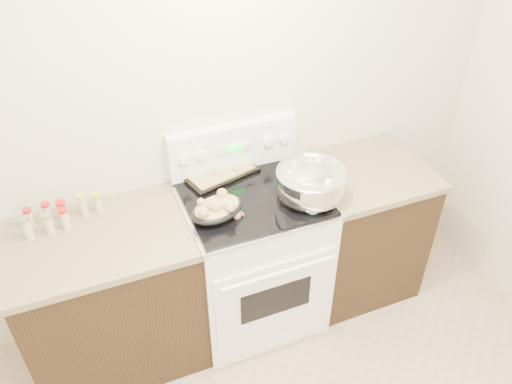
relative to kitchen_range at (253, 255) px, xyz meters
name	(u,v)px	position (x,y,z in m)	size (l,w,h in m)	color
room_shell	(344,315)	(-0.35, -1.42, 1.21)	(4.10, 3.60, 2.75)	beige
counter_left	(113,298)	(-0.83, 0.01, -0.03)	(0.93, 0.67, 0.92)	black
counter_right	(357,228)	(0.73, 0.01, -0.03)	(0.73, 0.67, 0.92)	black
kitchen_range	(253,255)	(0.00, 0.00, 0.00)	(0.78, 0.73, 1.22)	white
mixing_bowl	(311,184)	(0.28, -0.14, 0.54)	(0.49, 0.49, 0.22)	silver
roasting_pan	(217,208)	(-0.23, -0.10, 0.50)	(0.34, 0.29, 0.12)	black
baking_sheet	(217,170)	(-0.11, 0.28, 0.47)	(0.47, 0.39, 0.06)	black
wooden_spoon	(236,211)	(-0.14, -0.11, 0.46)	(0.06, 0.25, 0.04)	#9B6746
blue_ladle	(312,206)	(0.24, -0.24, 0.48)	(0.12, 0.25, 0.09)	#8ABECE
spice_jars	(58,215)	(-0.99, 0.17, 0.49)	(0.39, 0.14, 0.13)	#BFB28C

